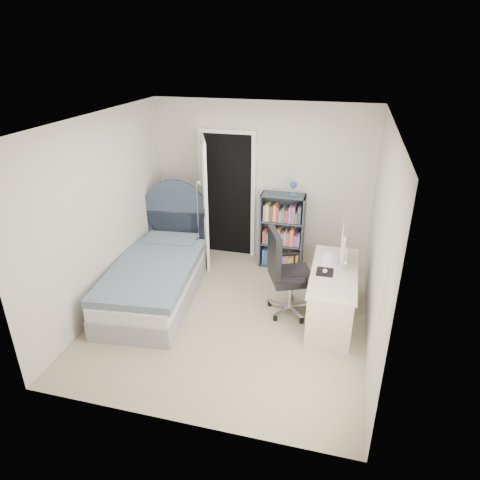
% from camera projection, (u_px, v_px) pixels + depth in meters
% --- Properties ---
extents(room_shell, '(3.50, 3.70, 2.60)m').
position_uv_depth(room_shell, '(230.00, 228.00, 5.08)').
color(room_shell, gray).
rests_on(room_shell, ground).
extents(door, '(0.92, 0.78, 2.06)m').
position_uv_depth(door, '(213.00, 198.00, 6.68)').
color(door, black).
rests_on(door, ground).
extents(bed, '(1.27, 2.32, 1.37)m').
position_uv_depth(bed, '(158.00, 274.00, 5.97)').
color(bed, gray).
rests_on(bed, ground).
extents(nightstand, '(0.38, 0.38, 0.56)m').
position_uv_depth(nightstand, '(190.00, 232.00, 7.13)').
color(nightstand, tan).
rests_on(nightstand, ground).
extents(floor_lamp, '(0.20, 0.20, 1.40)m').
position_uv_depth(floor_lamp, '(199.00, 231.00, 6.67)').
color(floor_lamp, silver).
rests_on(floor_lamp, ground).
extents(bookcase, '(0.67, 0.29, 1.41)m').
position_uv_depth(bookcase, '(282.00, 233.00, 6.62)').
color(bookcase, '#333D46').
rests_on(bookcase, ground).
extents(desk, '(0.56, 1.41, 1.15)m').
position_uv_depth(desk, '(332.00, 292.00, 5.41)').
color(desk, beige).
rests_on(desk, ground).
extents(office_chair, '(0.68, 0.68, 1.17)m').
position_uv_depth(office_chair, '(285.00, 269.00, 5.41)').
color(office_chair, silver).
rests_on(office_chair, ground).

